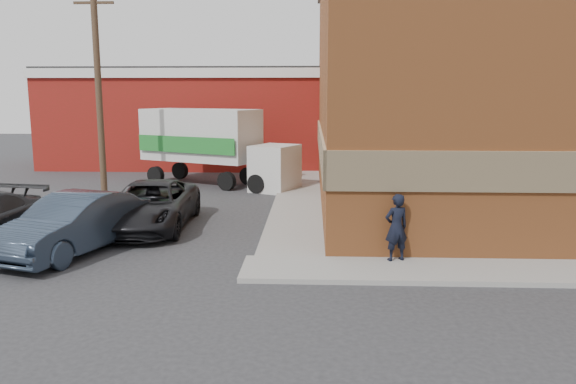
% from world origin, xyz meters
% --- Properties ---
extents(ground, '(90.00, 90.00, 0.00)m').
position_xyz_m(ground, '(0.00, 0.00, 0.00)').
color(ground, '#28282B').
rests_on(ground, ground).
extents(brick_building, '(14.25, 18.25, 9.36)m').
position_xyz_m(brick_building, '(8.50, 9.00, 4.68)').
color(brick_building, '#AC5C2C').
rests_on(brick_building, ground).
extents(sidewalk_west, '(1.80, 18.00, 0.12)m').
position_xyz_m(sidewalk_west, '(0.60, 9.00, 0.06)').
color(sidewalk_west, gray).
rests_on(sidewalk_west, ground).
extents(warehouse, '(16.30, 8.30, 5.60)m').
position_xyz_m(warehouse, '(-6.00, 20.00, 2.81)').
color(warehouse, maroon).
rests_on(warehouse, ground).
extents(utility_pole, '(2.00, 0.26, 9.00)m').
position_xyz_m(utility_pole, '(-7.50, 9.00, 4.75)').
color(utility_pole, '#4D3A26').
rests_on(utility_pole, ground).
extents(man, '(0.71, 0.58, 1.66)m').
position_xyz_m(man, '(3.21, -0.25, 0.95)').
color(man, black).
rests_on(man, sidewalk_south).
extents(sedan, '(2.99, 5.00, 1.55)m').
position_xyz_m(sedan, '(-5.11, 0.50, 0.78)').
color(sedan, '#2B3647').
rests_on(sedan, ground).
extents(suv_a, '(2.57, 5.31, 1.46)m').
position_xyz_m(suv_a, '(-3.90, 3.29, 0.73)').
color(suv_a, black).
rests_on(suv_a, ground).
extents(box_truck, '(7.26, 4.86, 3.48)m').
position_xyz_m(box_truck, '(-3.39, 11.76, 2.01)').
color(box_truck, silver).
rests_on(box_truck, ground).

